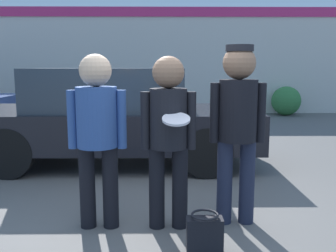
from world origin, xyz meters
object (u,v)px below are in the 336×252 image
person_left (97,126)px  handbag (205,234)px  shrub (286,101)px  person_right (238,118)px  person_middle_with_frisbee (168,129)px  parked_car_near (113,116)px

person_left → handbag: person_left is taller
shrub → handbag: 9.49m
person_right → person_middle_with_frisbee: bearing=-171.4°
person_left → person_right: (1.33, 0.09, 0.07)m
person_right → shrub: (3.17, 8.19, -0.60)m
person_middle_with_frisbee → person_right: (0.66, 0.10, 0.09)m
person_middle_with_frisbee → parked_car_near: (-0.84, 2.44, -0.20)m
person_middle_with_frisbee → shrub: (3.83, 8.29, -0.51)m
shrub → handbag: size_ratio=2.68×
person_right → parked_car_near: bearing=122.7°
handbag → parked_car_near: bearing=111.0°
handbag → person_left: bearing=151.4°
person_left → handbag: (0.96, -0.52, -0.82)m
parked_car_near → handbag: (1.14, -2.95, -0.60)m
person_middle_with_frisbee → handbag: bearing=-60.0°
person_left → parked_car_near: size_ratio=0.37×
person_left → person_middle_with_frisbee: size_ratio=1.01×
person_right → shrub: 8.80m
person_middle_with_frisbee → handbag: (0.29, -0.51, -0.80)m
person_middle_with_frisbee → shrub: 9.15m
parked_car_near → handbag: parked_car_near is taller
person_middle_with_frisbee → parked_car_near: bearing=109.0°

